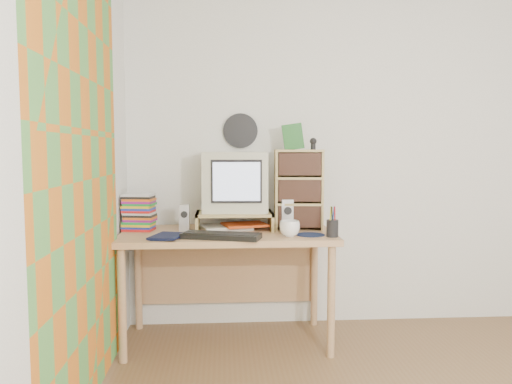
{
  "coord_description": "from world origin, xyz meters",
  "views": [
    {
      "loc": [
        -1.05,
        -1.9,
        1.3
      ],
      "look_at": [
        -0.84,
        1.33,
        1.02
      ],
      "focal_mm": 35.0,
      "sensor_mm": 36.0,
      "label": 1
    }
  ],
  "objects": [
    {
      "name": "back_wall",
      "position": [
        0.0,
        1.75,
        1.25
      ],
      "size": [
        3.5,
        0.0,
        3.5
      ],
      "primitive_type": "plane",
      "rotation": [
        1.57,
        0.0,
        0.0
      ],
      "color": "white",
      "rests_on": "floor"
    },
    {
      "name": "left_wall",
      "position": [
        -1.75,
        0.0,
        1.25
      ],
      "size": [
        0.0,
        3.5,
        3.5
      ],
      "primitive_type": "plane",
      "rotation": [
        1.57,
        0.0,
        1.57
      ],
      "color": "white",
      "rests_on": "floor"
    },
    {
      "name": "curtain",
      "position": [
        -1.71,
        0.48,
        1.15
      ],
      "size": [
        0.0,
        2.2,
        2.2
      ],
      "primitive_type": "plane",
      "rotation": [
        1.57,
        0.0,
        1.57
      ],
      "color": "orange",
      "rests_on": "left_wall"
    },
    {
      "name": "wall_disc",
      "position": [
        -0.93,
        1.73,
        1.43
      ],
      "size": [
        0.25,
        0.02,
        0.25
      ],
      "primitive_type": "cylinder",
      "rotation": [
        1.57,
        0.0,
        0.0
      ],
      "color": "black",
      "rests_on": "back_wall"
    },
    {
      "name": "desk",
      "position": [
        -1.03,
        1.44,
        0.62
      ],
      "size": [
        1.4,
        0.7,
        0.75
      ],
      "color": "tan",
      "rests_on": "floor"
    },
    {
      "name": "monitor_riser",
      "position": [
        -0.98,
        1.48,
        0.84
      ],
      "size": [
        0.52,
        0.3,
        0.12
      ],
      "color": "tan",
      "rests_on": "desk"
    },
    {
      "name": "crt_monitor",
      "position": [
        -0.97,
        1.53,
        1.07
      ],
      "size": [
        0.46,
        0.46,
        0.41
      ],
      "primitive_type": "cube",
      "rotation": [
        0.0,
        0.0,
        -0.07
      ],
      "color": "beige",
      "rests_on": "monitor_riser"
    },
    {
      "name": "speaker_left",
      "position": [
        -1.32,
        1.44,
        0.84
      ],
      "size": [
        0.07,
        0.07,
        0.18
      ],
      "primitive_type": "cube",
      "rotation": [
        0.0,
        0.0,
        -0.03
      ],
      "color": "#B9B8BE",
      "rests_on": "desk"
    },
    {
      "name": "speaker_right",
      "position": [
        -0.62,
        1.44,
        0.86
      ],
      "size": [
        0.08,
        0.08,
        0.21
      ],
      "primitive_type": "cube",
      "rotation": [
        0.0,
        0.0,
        -0.0
      ],
      "color": "#B9B8BE",
      "rests_on": "desk"
    },
    {
      "name": "keyboard",
      "position": [
        -1.07,
        1.14,
        0.77
      ],
      "size": [
        0.51,
        0.29,
        0.03
      ],
      "primitive_type": "cube",
      "rotation": [
        0.0,
        0.0,
        -0.29
      ],
      "color": "black",
      "rests_on": "desk"
    },
    {
      "name": "dvd_stack",
      "position": [
        -1.62,
        1.49,
        0.89
      ],
      "size": [
        0.22,
        0.17,
        0.28
      ],
      "primitive_type": null,
      "rotation": [
        0.0,
        0.0,
        -0.17
      ],
      "color": "brown",
      "rests_on": "desk"
    },
    {
      "name": "cd_rack",
      "position": [
        -0.54,
        1.47,
        1.02
      ],
      "size": [
        0.34,
        0.21,
        0.54
      ],
      "primitive_type": "cube",
      "rotation": [
        0.0,
        0.0,
        -0.11
      ],
      "color": "tan",
      "rests_on": "desk"
    },
    {
      "name": "mug",
      "position": [
        -0.64,
        1.18,
        0.8
      ],
      "size": [
        0.16,
        0.16,
        0.1
      ],
      "primitive_type": "imported",
      "rotation": [
        0.0,
        0.0,
        -0.34
      ],
      "color": "white",
      "rests_on": "desk"
    },
    {
      "name": "diary",
      "position": [
        -1.48,
        1.2,
        0.77
      ],
      "size": [
        0.26,
        0.22,
        0.04
      ],
      "primitive_type": "imported",
      "rotation": [
        0.0,
        0.0,
        -0.28
      ],
      "color": "black",
      "rests_on": "desk"
    },
    {
      "name": "mousepad",
      "position": [
        -0.5,
        1.23,
        0.75
      ],
      "size": [
        0.23,
        0.23,
        0.0
      ],
      "primitive_type": "cylinder",
      "rotation": [
        0.0,
        0.0,
        -0.31
      ],
      "color": "#101838",
      "rests_on": "desk"
    },
    {
      "name": "pen_cup",
      "position": [
        -0.38,
        1.15,
        0.82
      ],
      "size": [
        0.08,
        0.08,
        0.15
      ],
      "primitive_type": null,
      "rotation": [
        0.0,
        0.0,
        -0.11
      ],
      "color": "black",
      "rests_on": "desk"
    },
    {
      "name": "papers",
      "position": [
        -0.99,
        1.49,
        0.77
      ],
      "size": [
        0.38,
        0.32,
        0.04
      ],
      "primitive_type": null,
      "rotation": [
        0.0,
        0.0,
        0.27
      ],
      "color": "beige",
      "rests_on": "desk"
    },
    {
      "name": "red_box",
      "position": [
        -1.22,
        1.22,
        0.77
      ],
      "size": [
        0.08,
        0.07,
        0.04
      ],
      "primitive_type": "cube",
      "rotation": [
        0.0,
        0.0,
        0.31
      ],
      "color": "red",
      "rests_on": "desk"
    },
    {
      "name": "game_box",
      "position": [
        -0.58,
        1.49,
        1.38
      ],
      "size": [
        0.14,
        0.04,
        0.17
      ],
      "primitive_type": "cube",
      "rotation": [
        0.0,
        0.0,
        -0.05
      ],
      "color": "#19581B",
      "rests_on": "cd_rack"
    },
    {
      "name": "webcam",
      "position": [
        -0.45,
        1.46,
        1.33
      ],
      "size": [
        0.05,
        0.05,
        0.08
      ],
      "primitive_type": null,
      "rotation": [
        0.0,
        0.0,
        0.01
      ],
      "color": "black",
      "rests_on": "cd_rack"
    }
  ]
}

